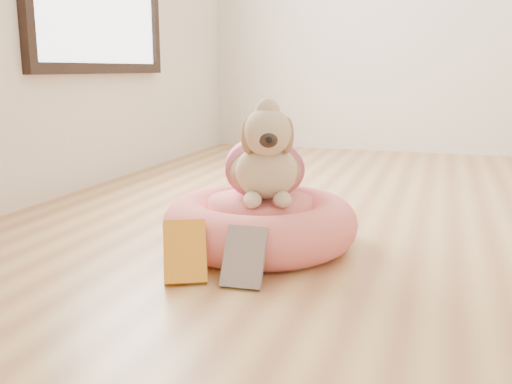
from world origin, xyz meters
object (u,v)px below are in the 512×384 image
(book_yellow, at_px, (185,252))
(book_white, at_px, (244,257))
(dog, at_px, (265,147))
(pet_bed, at_px, (260,223))

(book_yellow, bearing_deg, book_white, -18.54)
(dog, distance_m, book_yellow, 0.54)
(pet_bed, distance_m, book_white, 0.39)
(book_yellow, distance_m, book_white, 0.19)
(pet_bed, bearing_deg, book_white, -79.55)
(book_white, bearing_deg, dog, 94.65)
(book_white, bearing_deg, book_yellow, -176.33)
(book_yellow, relative_size, book_white, 1.03)
(pet_bed, xyz_separation_m, book_yellow, (-0.12, -0.41, 0.00))
(dog, distance_m, book_white, 0.51)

